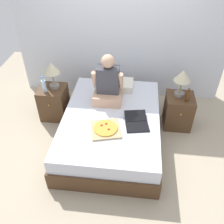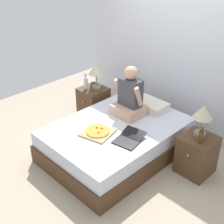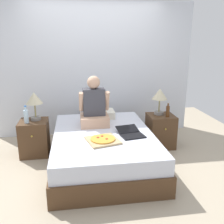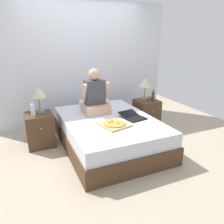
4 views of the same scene
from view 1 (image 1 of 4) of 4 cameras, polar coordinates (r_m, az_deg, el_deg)
name	(u,v)px [view 1 (image 1 of 4)]	position (r m, az deg, el deg)	size (l,w,h in m)	color
ground_plane	(111,139)	(4.06, -0.14, -6.10)	(5.76, 5.76, 0.00)	tan
wall_back	(121,31)	(4.54, 1.97, 18.03)	(3.76, 0.12, 2.50)	silver
bed	(111,127)	(3.89, -0.14, -3.54)	(1.46, 2.05, 0.50)	#4C331E
nightstand_left	(54,102)	(4.44, -13.12, 2.19)	(0.44, 0.47, 0.57)	#4C331E
lamp_on_left_nightstand	(52,70)	(4.14, -13.61, 9.35)	(0.26, 0.26, 0.45)	gray
water_bottle	(44,85)	(4.18, -15.30, 5.87)	(0.07, 0.07, 0.28)	silver
nightstand_right	(178,111)	(4.28, 14.89, 0.24)	(0.44, 0.47, 0.57)	#4C331E
lamp_on_right_nightstand	(183,77)	(3.98, 15.84, 7.60)	(0.26, 0.26, 0.45)	gray
beer_bottle	(188,96)	(3.99, 16.89, 3.53)	(0.06, 0.06, 0.23)	#512D14
pillow	(118,85)	(4.28, 1.28, 6.26)	(0.52, 0.34, 0.12)	silver
person_seated	(108,85)	(3.85, -0.92, 6.21)	(0.47, 0.40, 0.78)	tan
laptop	(137,123)	(3.56, 5.66, -2.54)	(0.39, 0.47, 0.07)	black
pizza_box	(106,129)	(3.46, -1.49, -3.88)	(0.49, 0.49, 0.04)	tan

